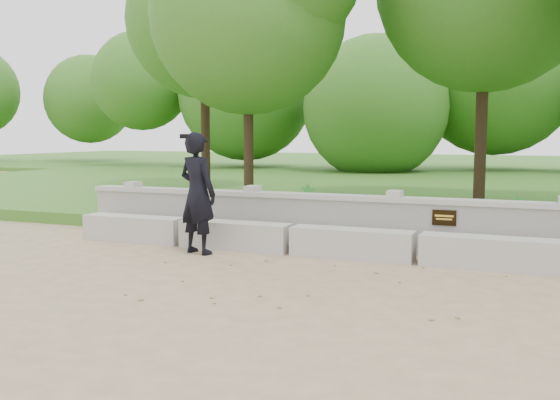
{
  "coord_description": "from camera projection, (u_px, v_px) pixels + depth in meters",
  "views": [
    {
      "loc": [
        1.57,
        -7.25,
        1.89
      ],
      "look_at": [
        -2.02,
        1.47,
        0.9
      ],
      "focal_mm": 40.0,
      "sensor_mm": 36.0,
      "label": 1
    }
  ],
  "objects": [
    {
      "name": "ground",
      "position": [
        389.0,
        293.0,
        7.46
      ],
      "size": [
        80.0,
        80.0,
        0.0
      ],
      "primitive_type": "plane",
      "color": "tan",
      "rests_on": "ground"
    },
    {
      "name": "lawn",
      "position": [
        483.0,
        189.0,
        20.33
      ],
      "size": [
        40.0,
        22.0,
        0.25
      ],
      "primitive_type": "cube",
      "color": "#2E711A",
      "rests_on": "ground"
    },
    {
      "name": "concrete_bench",
      "position": [
        417.0,
        248.0,
        9.19
      ],
      "size": [
        11.9,
        0.45,
        0.45
      ],
      "color": "#B0AEA6",
      "rests_on": "ground"
    },
    {
      "name": "parapet_wall",
      "position": [
        426.0,
        226.0,
        9.81
      ],
      "size": [
        12.5,
        0.35,
        0.9
      ],
      "color": "#A6A39C",
      "rests_on": "ground"
    },
    {
      "name": "man_main",
      "position": [
        198.0,
        193.0,
        9.85
      ],
      "size": [
        0.8,
        0.73,
        1.93
      ],
      "color": "black",
      "rests_on": "ground"
    },
    {
      "name": "tree_far_left",
      "position": [
        204.0,
        9.0,
        18.85
      ],
      "size": [
        4.7,
        4.7,
        7.78
      ],
      "color": "#382619",
      "rests_on": "lawn"
    },
    {
      "name": "tree_left",
      "position": [
        248.0,
        1.0,
        14.34
      ],
      "size": [
        4.54,
        4.54,
        6.98
      ],
      "color": "#382619",
      "rests_on": "lawn"
    },
    {
      "name": "shrub_a",
      "position": [
        308.0,
        198.0,
        13.03
      ],
      "size": [
        0.39,
        0.38,
        0.62
      ],
      "primitive_type": "imported",
      "rotation": [
        0.0,
        0.0,
        0.72
      ],
      "color": "#286D25",
      "rests_on": "lawn"
    },
    {
      "name": "shrub_b",
      "position": [
        515.0,
        217.0,
        9.95
      ],
      "size": [
        0.41,
        0.45,
        0.65
      ],
      "primitive_type": "imported",
      "rotation": [
        0.0,
        0.0,
        2.02
      ],
      "color": "#286D25",
      "rests_on": "lawn"
    }
  ]
}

